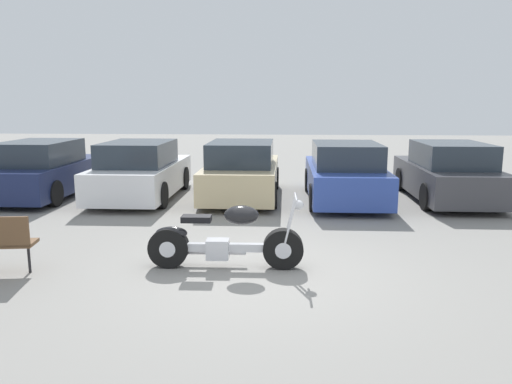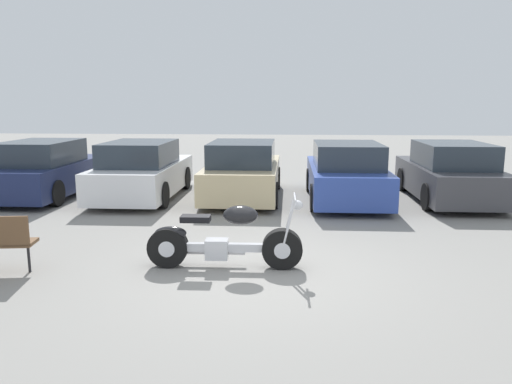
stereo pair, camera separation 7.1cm
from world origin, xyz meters
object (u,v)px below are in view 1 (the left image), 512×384
motorcycle (224,240)px  parked_car_dark_grey (448,174)px  parked_car_navy (44,171)px  parked_car_blue (345,174)px  parked_car_white (141,172)px  parked_car_champagne (242,172)px

motorcycle → parked_car_dark_grey: bearing=47.7°
motorcycle → parked_car_navy: 7.63m
parked_car_dark_grey → parked_car_blue: bearing=-174.6°
parked_car_white → parked_car_dark_grey: size_ratio=1.00×
parked_car_blue → parked_car_dark_grey: bearing=5.4°
motorcycle → parked_car_navy: bearing=135.1°
parked_car_champagne → parked_car_blue: size_ratio=1.00×
parked_car_navy → parked_car_champagne: same height
parked_car_blue → parked_car_dark_grey: same height
motorcycle → parked_car_dark_grey: size_ratio=0.56×
parked_car_navy → parked_car_dark_grey: same height
parked_car_navy → parked_car_white: same height
motorcycle → parked_car_champagne: bearing=92.1°
parked_car_navy → parked_car_champagne: size_ratio=1.00×
motorcycle → parked_car_champagne: parked_car_champagne is taller
motorcycle → parked_car_navy: parked_car_navy is taller
parked_car_white → parked_car_dark_grey: same height
parked_car_white → parked_car_dark_grey: 7.80m
parked_car_navy → motorcycle: bearing=-44.9°
parked_car_champagne → motorcycle: bearing=-87.9°
parked_car_navy → parked_car_blue: same height
parked_car_blue → parked_car_champagne: bearing=175.1°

